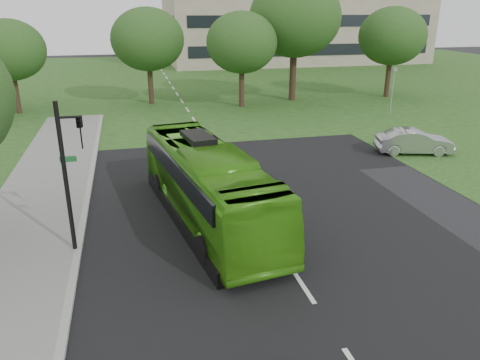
{
  "coord_description": "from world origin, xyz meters",
  "views": [
    {
      "loc": [
        -4.91,
        -13.91,
        8.29
      ],
      "look_at": [
        -0.68,
        3.69,
        1.6
      ],
      "focal_mm": 35.0,
      "sensor_mm": 36.0,
      "label": 1
    }
  ],
  "objects_px": {
    "tree_park_a": "(9,50)",
    "tree_park_b": "(148,39)",
    "sedan": "(414,142)",
    "tree_park_e": "(392,36)",
    "bus": "(208,184)",
    "tree_park_c": "(242,43)",
    "camera_pole": "(393,85)",
    "traffic_light": "(69,167)",
    "tree_park_d": "(295,18)"
  },
  "relations": [
    {
      "from": "tree_park_d",
      "to": "tree_park_e",
      "type": "xyz_separation_m",
      "value": [
        9.59,
        -0.62,
        -1.69
      ]
    },
    {
      "from": "traffic_light",
      "to": "tree_park_a",
      "type": "bearing_deg",
      "value": 122.26
    },
    {
      "from": "tree_park_e",
      "to": "bus",
      "type": "height_order",
      "value": "tree_park_e"
    },
    {
      "from": "tree_park_b",
      "to": "sedan",
      "type": "distance_m",
      "value": 24.71
    },
    {
      "from": "tree_park_a",
      "to": "tree_park_e",
      "type": "relative_size",
      "value": 0.89
    },
    {
      "from": "tree_park_c",
      "to": "tree_park_e",
      "type": "xyz_separation_m",
      "value": [
        15.02,
        1.36,
        0.26
      ]
    },
    {
      "from": "camera_pole",
      "to": "traffic_light",
      "type": "bearing_deg",
      "value": -129.57
    },
    {
      "from": "tree_park_a",
      "to": "camera_pole",
      "type": "height_order",
      "value": "tree_park_a"
    },
    {
      "from": "tree_park_e",
      "to": "bus",
      "type": "xyz_separation_m",
      "value": [
        -21.96,
        -24.0,
        -4.17
      ]
    },
    {
      "from": "tree_park_a",
      "to": "sedan",
      "type": "height_order",
      "value": "tree_park_a"
    },
    {
      "from": "tree_park_d",
      "to": "camera_pole",
      "type": "xyz_separation_m",
      "value": [
        5.2,
        -8.82,
        -4.93
      ]
    },
    {
      "from": "traffic_light",
      "to": "sedan",
      "type": "bearing_deg",
      "value": 40.79
    },
    {
      "from": "tree_park_d",
      "to": "traffic_light",
      "type": "relative_size",
      "value": 2.0
    },
    {
      "from": "tree_park_a",
      "to": "sedan",
      "type": "relative_size",
      "value": 1.68
    },
    {
      "from": "tree_park_e",
      "to": "sedan",
      "type": "distance_m",
      "value": 20.12
    },
    {
      "from": "bus",
      "to": "camera_pole",
      "type": "xyz_separation_m",
      "value": [
        17.56,
        15.8,
        0.94
      ]
    },
    {
      "from": "bus",
      "to": "tree_park_a",
      "type": "bearing_deg",
      "value": 107.07
    },
    {
      "from": "tree_park_d",
      "to": "sedan",
      "type": "bearing_deg",
      "value": -86.01
    },
    {
      "from": "sedan",
      "to": "traffic_light",
      "type": "bearing_deg",
      "value": 128.19
    },
    {
      "from": "sedan",
      "to": "camera_pole",
      "type": "xyz_separation_m",
      "value": [
        3.93,
        9.43,
        1.77
      ]
    },
    {
      "from": "bus",
      "to": "camera_pole",
      "type": "bearing_deg",
      "value": 33.1
    },
    {
      "from": "bus",
      "to": "tree_park_b",
      "type": "bearing_deg",
      "value": 82.83
    },
    {
      "from": "tree_park_c",
      "to": "tree_park_e",
      "type": "height_order",
      "value": "tree_park_e"
    },
    {
      "from": "tree_park_e",
      "to": "sedan",
      "type": "bearing_deg",
      "value": -115.27
    },
    {
      "from": "tree_park_c",
      "to": "bus",
      "type": "bearing_deg",
      "value": -107.03
    },
    {
      "from": "tree_park_e",
      "to": "traffic_light",
      "type": "xyz_separation_m",
      "value": [
        -26.94,
        -25.63,
        -2.52
      ]
    },
    {
      "from": "tree_park_e",
      "to": "bus",
      "type": "bearing_deg",
      "value": -132.45
    },
    {
      "from": "tree_park_c",
      "to": "sedan",
      "type": "xyz_separation_m",
      "value": [
        6.7,
        -16.26,
        -4.74
      ]
    },
    {
      "from": "bus",
      "to": "sedan",
      "type": "bearing_deg",
      "value": 16.19
    },
    {
      "from": "tree_park_e",
      "to": "traffic_light",
      "type": "relative_size",
      "value": 1.54
    },
    {
      "from": "tree_park_a",
      "to": "traffic_light",
      "type": "xyz_separation_m",
      "value": [
        6.78,
        -25.79,
        -1.89
      ]
    },
    {
      "from": "sedan",
      "to": "tree_park_e",
      "type": "bearing_deg",
      "value": -10.33
    },
    {
      "from": "traffic_light",
      "to": "camera_pole",
      "type": "height_order",
      "value": "traffic_light"
    },
    {
      "from": "tree_park_d",
      "to": "tree_park_e",
      "type": "height_order",
      "value": "tree_park_d"
    },
    {
      "from": "tree_park_a",
      "to": "tree_park_b",
      "type": "xyz_separation_m",
      "value": [
        10.99,
        1.67,
        0.55
      ]
    },
    {
      "from": "tree_park_c",
      "to": "tree_park_a",
      "type": "bearing_deg",
      "value": 175.34
    },
    {
      "from": "tree_park_a",
      "to": "tree_park_b",
      "type": "height_order",
      "value": "tree_park_b"
    },
    {
      "from": "tree_park_d",
      "to": "bus",
      "type": "distance_m",
      "value": 28.17
    },
    {
      "from": "tree_park_c",
      "to": "bus",
      "type": "height_order",
      "value": "tree_park_c"
    },
    {
      "from": "tree_park_c",
      "to": "tree_park_d",
      "type": "distance_m",
      "value": 6.1
    },
    {
      "from": "camera_pole",
      "to": "tree_park_b",
      "type": "bearing_deg",
      "value": 164.04
    },
    {
      "from": "tree_park_d",
      "to": "bus",
      "type": "height_order",
      "value": "tree_park_d"
    },
    {
      "from": "tree_park_e",
      "to": "tree_park_d",
      "type": "bearing_deg",
      "value": 176.3
    },
    {
      "from": "tree_park_b",
      "to": "tree_park_e",
      "type": "bearing_deg",
      "value": -4.62
    },
    {
      "from": "tree_park_e",
      "to": "sedan",
      "type": "relative_size",
      "value": 1.89
    },
    {
      "from": "tree_park_d",
      "to": "traffic_light",
      "type": "bearing_deg",
      "value": -123.46
    },
    {
      "from": "bus",
      "to": "tree_park_e",
      "type": "bearing_deg",
      "value": 38.67
    },
    {
      "from": "camera_pole",
      "to": "sedan",
      "type": "bearing_deg",
      "value": -99.89
    },
    {
      "from": "tree_park_a",
      "to": "tree_park_c",
      "type": "relative_size",
      "value": 0.93
    },
    {
      "from": "tree_park_a",
      "to": "camera_pole",
      "type": "distance_m",
      "value": 30.6
    }
  ]
}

